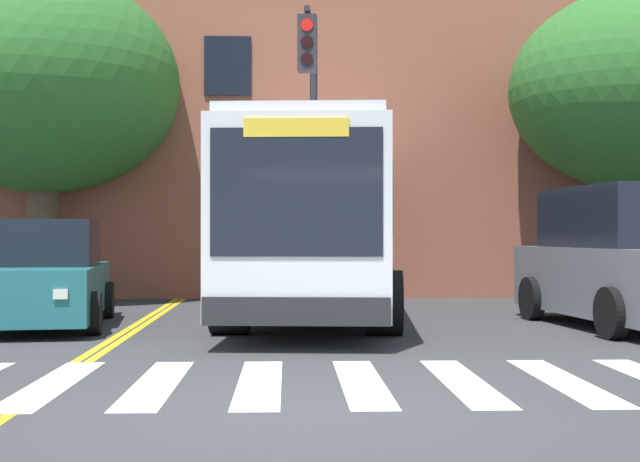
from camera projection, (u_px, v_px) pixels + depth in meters
name	position (u px, v px, depth m)	size (l,w,h in m)	color
ground_plane	(298.00, 409.00, 7.66)	(120.00, 120.00, 0.00)	#38383A
crosswalk	(208.00, 383.00, 9.00)	(13.97, 3.12, 0.01)	white
lane_line_yellow_inner	(186.00, 293.00, 22.91)	(0.12, 36.00, 0.01)	gold
lane_line_yellow_outer	(192.00, 293.00, 22.92)	(0.12, 36.00, 0.01)	gold
city_bus	(318.00, 222.00, 16.94)	(3.53, 11.74, 3.24)	white
car_teal_near_lane	(44.00, 278.00, 14.59)	(2.43, 4.65, 1.75)	#236B70
car_grey_far_lane	(624.00, 261.00, 14.40)	(2.54, 5.03, 2.28)	slate
traffic_light_overhead	(311.00, 111.00, 17.45)	(0.48, 3.15, 5.86)	#28282D
street_tree_curbside_small	(44.00, 84.00, 19.91)	(7.61, 7.94, 7.39)	brown
building_facade	(400.00, 104.00, 25.04)	(34.64, 7.84, 10.36)	#9E5642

